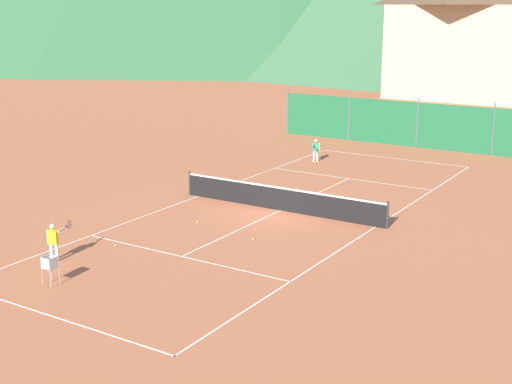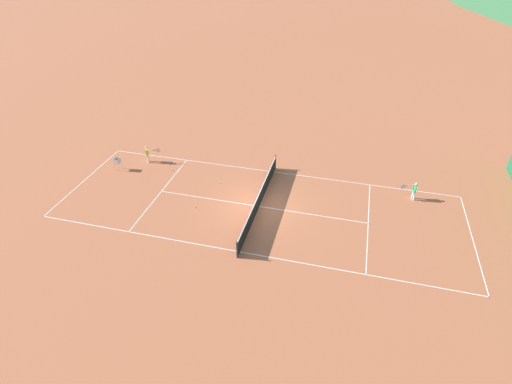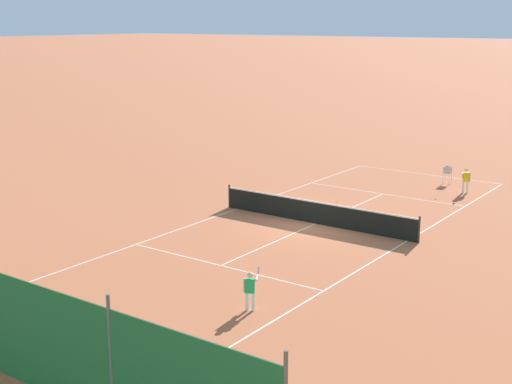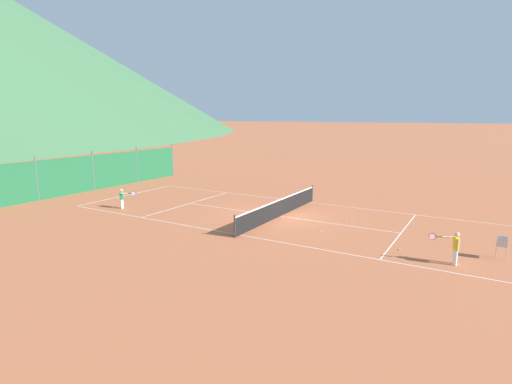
{
  "view_description": "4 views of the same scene",
  "coord_description": "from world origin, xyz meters",
  "px_view_note": "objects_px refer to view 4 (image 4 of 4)",
  "views": [
    {
      "loc": [
        13.84,
        -23.71,
        7.99
      ],
      "look_at": [
        -1.09,
        -0.11,
        0.63
      ],
      "focal_mm": 50.0,
      "sensor_mm": 36.0,
      "label": 1
    },
    {
      "loc": [
        18.72,
        4.67,
        14.26
      ],
      "look_at": [
        -0.3,
        -0.27,
        0.8
      ],
      "focal_mm": 28.0,
      "sensor_mm": 36.0,
      "label": 2
    },
    {
      "loc": [
        -14.56,
        24.73,
        8.31
      ],
      "look_at": [
        1.76,
        1.84,
        1.48
      ],
      "focal_mm": 50.0,
      "sensor_mm": 36.0,
      "label": 3
    },
    {
      "loc": [
        -19.1,
        -9.66,
        5.47
      ],
      "look_at": [
        0.53,
        1.86,
        1.09
      ],
      "focal_mm": 28.0,
      "sensor_mm": 36.0,
      "label": 4
    }
  ],
  "objects_px": {
    "tennis_net": "(280,207)",
    "tennis_ball_by_net_right": "(321,232)",
    "tennis_ball_alley_right": "(400,249)",
    "tennis_ball_by_net_left": "(351,220)",
    "ball_hopper": "(502,243)",
    "player_far_service": "(455,246)",
    "player_far_baseline": "(122,197)"
  },
  "relations": [
    {
      "from": "tennis_net",
      "to": "tennis_ball_by_net_right",
      "type": "height_order",
      "value": "tennis_net"
    },
    {
      "from": "tennis_ball_by_net_right",
      "to": "tennis_ball_alley_right",
      "type": "height_order",
      "value": "same"
    },
    {
      "from": "tennis_ball_by_net_left",
      "to": "tennis_ball_alley_right",
      "type": "relative_size",
      "value": 1.0
    },
    {
      "from": "tennis_ball_by_net_right",
      "to": "tennis_ball_by_net_left",
      "type": "distance_m",
      "value": 2.94
    },
    {
      "from": "tennis_net",
      "to": "ball_hopper",
      "type": "xyz_separation_m",
      "value": [
        -1.72,
        -10.4,
        0.16
      ]
    },
    {
      "from": "player_far_service",
      "to": "tennis_ball_by_net_left",
      "type": "distance_m",
      "value": 6.75
    },
    {
      "from": "player_far_service",
      "to": "tennis_ball_by_net_right",
      "type": "bearing_deg",
      "value": 76.51
    },
    {
      "from": "tennis_net",
      "to": "tennis_ball_by_net_right",
      "type": "bearing_deg",
      "value": -120.44
    },
    {
      "from": "tennis_ball_alley_right",
      "to": "ball_hopper",
      "type": "height_order",
      "value": "ball_hopper"
    },
    {
      "from": "tennis_net",
      "to": "player_far_baseline",
      "type": "distance_m",
      "value": 9.46
    },
    {
      "from": "player_far_service",
      "to": "ball_hopper",
      "type": "height_order",
      "value": "player_far_service"
    },
    {
      "from": "player_far_service",
      "to": "tennis_ball_by_net_right",
      "type": "height_order",
      "value": "player_far_service"
    },
    {
      "from": "player_far_baseline",
      "to": "tennis_ball_by_net_right",
      "type": "distance_m",
      "value": 12.11
    },
    {
      "from": "player_far_baseline",
      "to": "tennis_ball_by_net_right",
      "type": "bearing_deg",
      "value": -83.88
    },
    {
      "from": "tennis_ball_by_net_right",
      "to": "ball_hopper",
      "type": "height_order",
      "value": "ball_hopper"
    },
    {
      "from": "player_far_baseline",
      "to": "tennis_ball_by_net_right",
      "type": "xyz_separation_m",
      "value": [
        1.29,
        -12.03,
        -0.66
      ]
    },
    {
      "from": "player_far_service",
      "to": "player_far_baseline",
      "type": "bearing_deg",
      "value": 89.69
    },
    {
      "from": "tennis_ball_by_net_left",
      "to": "ball_hopper",
      "type": "xyz_separation_m",
      "value": [
        -2.78,
        -6.71,
        0.62
      ]
    },
    {
      "from": "tennis_net",
      "to": "tennis_ball_alley_right",
      "type": "relative_size",
      "value": 139.09
    },
    {
      "from": "player_far_baseline",
      "to": "tennis_ball_by_net_left",
      "type": "xyz_separation_m",
      "value": [
        4.17,
        -12.62,
        -0.66
      ]
    },
    {
      "from": "player_far_service",
      "to": "tennis_ball_alley_right",
      "type": "relative_size",
      "value": 18.96
    },
    {
      "from": "tennis_ball_alley_right",
      "to": "ball_hopper",
      "type": "xyz_separation_m",
      "value": [
        0.81,
        -3.58,
        0.62
      ]
    },
    {
      "from": "tennis_net",
      "to": "ball_hopper",
      "type": "height_order",
      "value": "tennis_net"
    },
    {
      "from": "player_far_service",
      "to": "ball_hopper",
      "type": "bearing_deg",
      "value": -45.84
    },
    {
      "from": "player_far_service",
      "to": "tennis_ball_by_net_left",
      "type": "xyz_separation_m",
      "value": [
        4.27,
        5.18,
        -0.7
      ]
    },
    {
      "from": "tennis_ball_by_net_right",
      "to": "ball_hopper",
      "type": "xyz_separation_m",
      "value": [
        0.1,
        -7.31,
        0.62
      ]
    },
    {
      "from": "tennis_net",
      "to": "tennis_ball_by_net_left",
      "type": "bearing_deg",
      "value": -73.92
    },
    {
      "from": "ball_hopper",
      "to": "player_far_baseline",
      "type": "bearing_deg",
      "value": 94.11
    },
    {
      "from": "tennis_ball_by_net_left",
      "to": "tennis_ball_alley_right",
      "type": "height_order",
      "value": "same"
    },
    {
      "from": "tennis_net",
      "to": "player_far_baseline",
      "type": "bearing_deg",
      "value": 109.18
    },
    {
      "from": "tennis_net",
      "to": "tennis_ball_alley_right",
      "type": "distance_m",
      "value": 7.29
    },
    {
      "from": "tennis_ball_alley_right",
      "to": "tennis_ball_by_net_right",
      "type": "bearing_deg",
      "value": 79.16
    }
  ]
}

